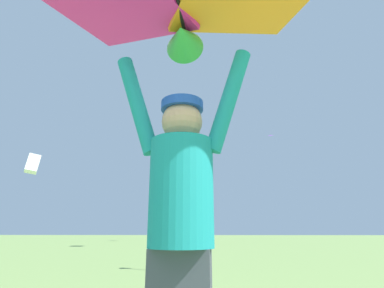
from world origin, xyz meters
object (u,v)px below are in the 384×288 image
object	(u,v)px
distant_kite_black_overhead_distant	(229,104)
distant_kite_orange_mid_right	(209,145)
kite_flyer_person	(181,224)
marker_flag	(173,194)
distant_kite_white_low_left	(33,164)
distant_kite_purple_mid_left	(271,135)
held_stunt_kite	(181,10)
distant_kite_magenta_far_center	(165,151)

from	to	relation	value
distant_kite_black_overhead_distant	distant_kite_orange_mid_right	bearing A→B (deg)	144.87
kite_flyer_person	marker_flag	size ratio (longest dim) A/B	0.95
kite_flyer_person	marker_flag	bearing A→B (deg)	96.31
distant_kite_orange_mid_right	marker_flag	xyz separation A→B (m)	(-1.47, -25.90, -8.71)
distant_kite_white_low_left	marker_flag	size ratio (longest dim) A/B	0.67
distant_kite_white_low_left	distant_kite_orange_mid_right	distance (m)	19.38
distant_kite_purple_mid_left	marker_flag	distance (m)	21.86
held_stunt_kite	distant_kite_purple_mid_left	distance (m)	26.81
distant_kite_orange_mid_right	distant_kite_black_overhead_distant	xyz separation A→B (m)	(2.37, -1.67, 4.46)
held_stunt_kite	distant_kite_purple_mid_left	world-z (taller)	distant_kite_purple_mid_left
held_stunt_kite	distant_kite_white_low_left	world-z (taller)	distant_kite_white_low_left
distant_kite_white_low_left	distant_kite_magenta_far_center	size ratio (longest dim) A/B	1.57
held_stunt_kite	marker_flag	xyz separation A→B (m)	(-0.62, 5.79, -0.43)
held_stunt_kite	distant_kite_purple_mid_left	size ratio (longest dim) A/B	3.23
distant_kite_white_low_left	held_stunt_kite	bearing A→B (deg)	-57.13
held_stunt_kite	distant_kite_black_overhead_distant	size ratio (longest dim) A/B	1.20
held_stunt_kite	distant_kite_orange_mid_right	xyz separation A→B (m)	(0.85, 31.69, 8.28)
distant_kite_purple_mid_left	distant_kite_magenta_far_center	size ratio (longest dim) A/B	0.67
kite_flyer_person	distant_kite_black_overhead_distant	size ratio (longest dim) A/B	1.22
held_stunt_kite	distant_kite_orange_mid_right	bearing A→B (deg)	88.47
distant_kite_black_overhead_distant	distant_kite_white_low_left	bearing A→B (deg)	-139.60
kite_flyer_person	distant_kite_magenta_far_center	world-z (taller)	distant_kite_magenta_far_center
distant_kite_black_overhead_distant	kite_flyer_person	bearing A→B (deg)	-96.12
kite_flyer_person	distant_kite_orange_mid_right	world-z (taller)	distant_kite_orange_mid_right
held_stunt_kite	marker_flag	bearing A→B (deg)	96.16
distant_kite_orange_mid_right	marker_flag	bearing A→B (deg)	-93.25
distant_kite_purple_mid_left	marker_flag	world-z (taller)	distant_kite_purple_mid_left
held_stunt_kite	distant_kite_magenta_far_center	world-z (taller)	distant_kite_magenta_far_center
held_stunt_kite	distant_kite_white_low_left	xyz separation A→B (m)	(-11.38, 17.60, 3.02)
held_stunt_kite	distant_kite_orange_mid_right	distance (m)	32.76
kite_flyer_person	distant_kite_black_overhead_distant	world-z (taller)	distant_kite_black_overhead_distant
distant_kite_black_overhead_distant	marker_flag	size ratio (longest dim) A/B	0.78
distant_kite_white_low_left	distant_kite_orange_mid_right	bearing A→B (deg)	49.05
distant_kite_white_low_left	distant_kite_black_overhead_distant	distance (m)	21.49
distant_kite_purple_mid_left	distant_kite_black_overhead_distant	size ratio (longest dim) A/B	0.37
held_stunt_kite	distant_kite_magenta_far_center	size ratio (longest dim) A/B	2.17
distant_kite_magenta_far_center	distant_kite_purple_mid_left	bearing A→B (deg)	5.33
distant_kite_white_low_left	kite_flyer_person	bearing A→B (deg)	-56.99
distant_kite_purple_mid_left	distant_kite_white_low_left	bearing A→B (deg)	-157.47
kite_flyer_person	marker_flag	distance (m)	5.80
distant_kite_white_low_left	marker_flag	distance (m)	16.34
distant_kite_purple_mid_left	distant_kite_black_overhead_distant	world-z (taller)	distant_kite_black_overhead_distant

